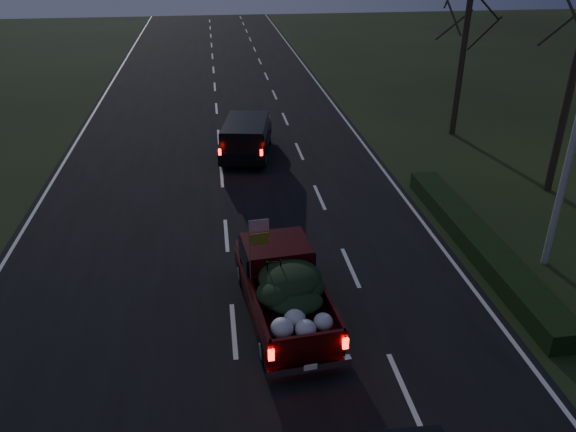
{
  "coord_description": "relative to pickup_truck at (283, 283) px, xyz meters",
  "views": [
    {
      "loc": [
        -0.16,
        -11.34,
        8.97
      ],
      "look_at": [
        1.87,
        3.61,
        1.3
      ],
      "focal_mm": 35.0,
      "sensor_mm": 36.0,
      "label": 1
    }
  ],
  "objects": [
    {
      "name": "pickup_truck",
      "position": [
        0.0,
        0.0,
        0.0
      ],
      "size": [
        2.29,
        4.97,
        2.53
      ],
      "rotation": [
        0.0,
        0.0,
        0.09
      ],
      "color": "#380707",
      "rests_on": "ground"
    },
    {
      "name": "road_asphalt",
      "position": [
        -1.33,
        -0.56,
        -0.94
      ],
      "size": [
        14.0,
        120.0,
        0.02
      ],
      "primitive_type": "cube",
      "color": "black",
      "rests_on": "ground"
    },
    {
      "name": "bare_tree_far",
      "position": [
        10.17,
        13.44,
        4.28
      ],
      "size": [
        3.6,
        3.6,
        7.0
      ],
      "color": "black",
      "rests_on": "ground"
    },
    {
      "name": "lead_suv",
      "position": [
        -0.14,
        11.77,
        0.04
      ],
      "size": [
        2.67,
        4.81,
        1.31
      ],
      "rotation": [
        0.0,
        0.0,
        -0.18
      ],
      "color": "black",
      "rests_on": "ground"
    },
    {
      "name": "hedge_row",
      "position": [
        6.47,
        2.44,
        -0.65
      ],
      "size": [
        1.0,
        10.0,
        0.6
      ],
      "primitive_type": "cube",
      "color": "black",
      "rests_on": "ground"
    },
    {
      "name": "ground",
      "position": [
        -1.33,
        -0.56,
        -0.95
      ],
      "size": [
        120.0,
        120.0,
        0.0
      ],
      "primitive_type": "plane",
      "color": "black",
      "rests_on": "ground"
    }
  ]
}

